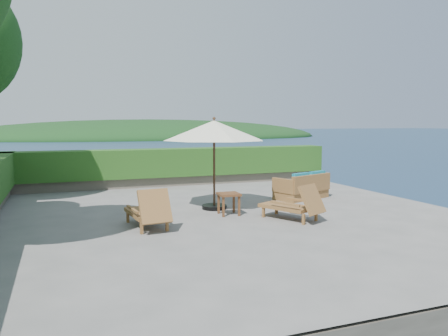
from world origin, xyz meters
name	(u,v)px	position (x,y,z in m)	size (l,w,h in m)	color
ground	(224,215)	(0.00, 0.00, 0.00)	(12.00, 12.00, 0.00)	gray
foundation	(224,276)	(0.00, 0.00, -1.55)	(12.00, 12.00, 3.00)	#60594C
ocean	(224,330)	(0.00, 0.00, -3.00)	(600.00, 600.00, 0.00)	#182D4A
offshore_island	(148,138)	(25.00, 140.00, -3.00)	(126.00, 57.60, 12.60)	black
planter_wall_far	(170,180)	(0.00, 5.60, 0.18)	(12.00, 0.60, 0.36)	#6E6558
hedge_far	(170,162)	(0.00, 5.60, 0.85)	(12.40, 0.90, 1.00)	#184212
patio_umbrella	(214,131)	(0.05, 0.87, 2.08)	(2.77, 2.77, 2.46)	black
lounge_left	(148,211)	(-2.01, -0.64, 0.38)	(0.80, 1.64, 0.92)	brown
lounge_right	(294,205)	(1.38, -1.07, 0.37)	(1.24, 1.66, 0.89)	brown
side_table	(229,197)	(0.13, 0.03, 0.46)	(0.55, 0.55, 0.55)	brown
wicker_loveseat	(303,188)	(3.08, 1.41, 0.32)	(1.88, 1.39, 0.83)	brown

